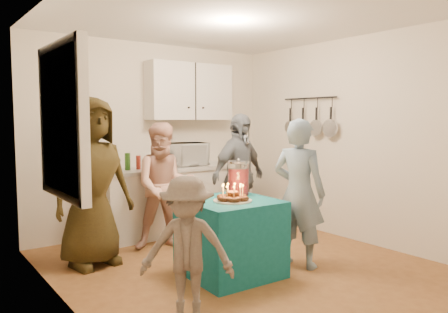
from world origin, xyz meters
TOP-DOWN VIEW (x-y plane):
  - floor at (0.00, 0.00)m, footprint 4.00×4.00m
  - ceiling at (0.00, 0.00)m, footprint 4.00×4.00m
  - back_wall at (0.00, 2.00)m, footprint 3.60×3.60m
  - left_wall at (-1.80, 0.00)m, footprint 4.00×4.00m
  - right_wall at (1.80, 0.00)m, footprint 4.00×4.00m
  - window_night at (-1.77, 0.30)m, footprint 0.04×1.00m
  - counter at (0.20, 1.70)m, footprint 2.20×0.58m
  - countertop at (0.20, 1.70)m, footprint 2.24×0.62m
  - upper_cabinet at (0.50, 1.85)m, footprint 1.30×0.30m
  - pot_rack at (1.72, 0.70)m, footprint 0.12×1.00m
  - microwave at (0.32, 1.70)m, footprint 0.63×0.47m
  - party_table at (-0.25, -0.09)m, footprint 0.88×0.88m
  - donut_cake at (-0.28, -0.17)m, footprint 0.38×0.38m
  - punch_jar at (0.00, 0.09)m, footprint 0.22×0.22m
  - man_birthday at (0.48, -0.32)m, footprint 0.55×0.67m
  - woman_back_left at (-1.26, 1.01)m, footprint 0.95×0.69m
  - woman_back_center at (-0.35, 1.07)m, footprint 0.91×0.82m
  - woman_back_right at (0.62, 0.87)m, footprint 1.02×0.60m
  - child_near_left at (-1.13, -0.70)m, footprint 0.83×0.80m

SIDE VIEW (x-z plane):
  - floor at x=0.00m, z-range 0.00..0.00m
  - party_table at x=-0.25m, z-range 0.00..0.76m
  - counter at x=0.20m, z-range 0.00..0.86m
  - child_near_left at x=-1.13m, z-range 0.00..1.13m
  - woman_back_center at x=-0.35m, z-range 0.00..1.52m
  - man_birthday at x=0.48m, z-range 0.00..1.57m
  - woman_back_right at x=0.62m, z-range 0.00..1.63m
  - donut_cake at x=-0.28m, z-range 0.76..0.94m
  - countertop at x=0.20m, z-range 0.86..0.91m
  - woman_back_left at x=-1.26m, z-range 0.00..1.80m
  - punch_jar at x=0.00m, z-range 0.76..1.10m
  - microwave at x=0.32m, z-range 0.91..1.23m
  - back_wall at x=0.00m, z-range 1.30..1.30m
  - left_wall at x=-1.80m, z-range 1.30..1.30m
  - right_wall at x=1.80m, z-range 1.30..1.30m
  - window_night at x=-1.77m, z-range 0.95..2.15m
  - pot_rack at x=1.72m, z-range 1.30..1.90m
  - upper_cabinet at x=0.50m, z-range 1.55..2.35m
  - ceiling at x=0.00m, z-range 2.60..2.60m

